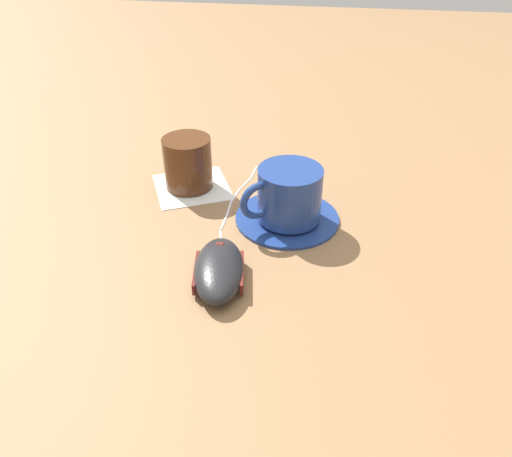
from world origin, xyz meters
TOP-DOWN VIEW (x-y plane):
  - ground_plane at (0.00, 0.00)m, footprint 3.00×3.00m
  - saucer at (-0.05, -0.02)m, footprint 0.15×0.15m
  - coffee_cup at (-0.05, -0.01)m, footprint 0.11×0.10m
  - computer_mouse at (0.02, 0.12)m, footprint 0.08×0.13m
  - mouse_cable at (0.03, -0.05)m, footprint 0.02×0.23m
  - napkin_under_glass at (0.11, -0.09)m, footprint 0.15×0.15m
  - drinking_glass at (0.11, -0.09)m, footprint 0.07×0.07m

SIDE VIEW (x-z plane):
  - ground_plane at x=0.00m, z-range 0.00..0.00m
  - napkin_under_glass at x=0.11m, z-range 0.00..0.00m
  - mouse_cable at x=0.03m, z-range 0.00..0.00m
  - saucer at x=-0.05m, z-range 0.00..0.01m
  - computer_mouse at x=0.02m, z-range 0.00..0.03m
  - drinking_glass at x=0.11m, z-range 0.00..0.08m
  - coffee_cup at x=-0.05m, z-range 0.01..0.08m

